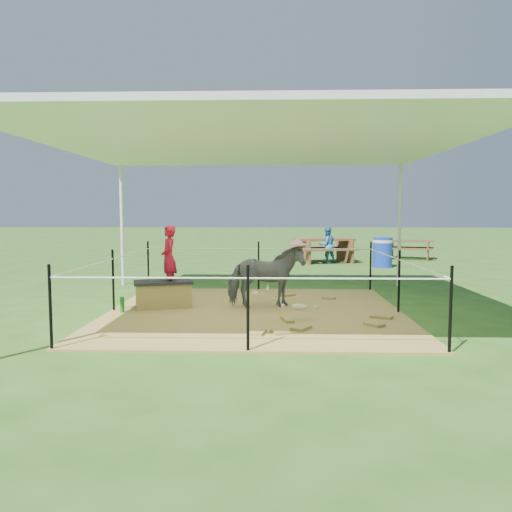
{
  "coord_description": "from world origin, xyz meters",
  "views": [
    {
      "loc": [
        0.27,
        -7.76,
        1.58
      ],
      "look_at": [
        0.0,
        0.6,
        0.85
      ],
      "focal_mm": 35.0,
      "sensor_mm": 36.0,
      "label": 1
    }
  ],
  "objects_px": {
    "woman": "(169,252)",
    "picnic_table_far": "(409,250)",
    "pony": "(266,277)",
    "straw_bale": "(163,295)",
    "green_bottle": "(122,305)",
    "picnic_table_near": "(324,250)",
    "distant_person": "(327,245)",
    "foal": "(299,305)",
    "trash_barrel": "(382,252)"
  },
  "relations": [
    {
      "from": "green_bottle",
      "to": "foal",
      "type": "height_order",
      "value": "foal"
    },
    {
      "from": "distant_person",
      "to": "pony",
      "type": "bearing_deg",
      "value": 52.13
    },
    {
      "from": "trash_barrel",
      "to": "picnic_table_far",
      "type": "xyz_separation_m",
      "value": [
        1.49,
        2.62,
        -0.11
      ]
    },
    {
      "from": "trash_barrel",
      "to": "distant_person",
      "type": "height_order",
      "value": "distant_person"
    },
    {
      "from": "picnic_table_far",
      "to": "distant_person",
      "type": "bearing_deg",
      "value": -133.7
    },
    {
      "from": "woman",
      "to": "pony",
      "type": "xyz_separation_m",
      "value": [
        1.58,
        0.0,
        -0.4
      ]
    },
    {
      "from": "distant_person",
      "to": "green_bottle",
      "type": "bearing_deg",
      "value": 38.74
    },
    {
      "from": "straw_bale",
      "to": "distant_person",
      "type": "relative_size",
      "value": 0.77
    },
    {
      "from": "distant_person",
      "to": "trash_barrel",
      "type": "bearing_deg",
      "value": 120.26
    },
    {
      "from": "straw_bale",
      "to": "woman",
      "type": "height_order",
      "value": "woman"
    },
    {
      "from": "straw_bale",
      "to": "picnic_table_far",
      "type": "distance_m",
      "value": 11.12
    },
    {
      "from": "woman",
      "to": "pony",
      "type": "height_order",
      "value": "woman"
    },
    {
      "from": "green_bottle",
      "to": "trash_barrel",
      "type": "height_order",
      "value": "trash_barrel"
    },
    {
      "from": "green_bottle",
      "to": "picnic_table_far",
      "type": "bearing_deg",
      "value": 53.53
    },
    {
      "from": "trash_barrel",
      "to": "picnic_table_far",
      "type": "bearing_deg",
      "value": 60.37
    },
    {
      "from": "woman",
      "to": "trash_barrel",
      "type": "relative_size",
      "value": 1.22
    },
    {
      "from": "picnic_table_far",
      "to": "straw_bale",
      "type": "bearing_deg",
      "value": -106.93
    },
    {
      "from": "distant_person",
      "to": "woman",
      "type": "bearing_deg",
      "value": 41.35
    },
    {
      "from": "picnic_table_far",
      "to": "distant_person",
      "type": "distance_m",
      "value": 3.37
    },
    {
      "from": "foal",
      "to": "green_bottle",
      "type": "bearing_deg",
      "value": -166.42
    },
    {
      "from": "picnic_table_near",
      "to": "pony",
      "type": "bearing_deg",
      "value": -118.44
    },
    {
      "from": "picnic_table_near",
      "to": "picnic_table_far",
      "type": "xyz_separation_m",
      "value": [
        3.02,
        1.25,
        -0.06
      ]
    },
    {
      "from": "picnic_table_near",
      "to": "distant_person",
      "type": "distance_m",
      "value": 0.37
    },
    {
      "from": "woman",
      "to": "picnic_table_far",
      "type": "bearing_deg",
      "value": 128.11
    },
    {
      "from": "trash_barrel",
      "to": "picnic_table_far",
      "type": "relative_size",
      "value": 0.56
    },
    {
      "from": "green_bottle",
      "to": "pony",
      "type": "height_order",
      "value": "pony"
    },
    {
      "from": "picnic_table_near",
      "to": "distant_person",
      "type": "height_order",
      "value": "distant_person"
    },
    {
      "from": "trash_barrel",
      "to": "woman",
      "type": "bearing_deg",
      "value": -127.21
    },
    {
      "from": "trash_barrel",
      "to": "green_bottle",
      "type": "bearing_deg",
      "value": -128.8
    },
    {
      "from": "pony",
      "to": "picnic_table_far",
      "type": "bearing_deg",
      "value": -38.51
    },
    {
      "from": "green_bottle",
      "to": "picnic_table_far",
      "type": "height_order",
      "value": "picnic_table_far"
    },
    {
      "from": "pony",
      "to": "distant_person",
      "type": "xyz_separation_m",
      "value": [
        1.81,
        7.49,
        0.03
      ]
    },
    {
      "from": "woman",
      "to": "picnic_table_near",
      "type": "distance_m",
      "value": 8.51
    },
    {
      "from": "green_bottle",
      "to": "distant_person",
      "type": "height_order",
      "value": "distant_person"
    },
    {
      "from": "trash_barrel",
      "to": "straw_bale",
      "type": "bearing_deg",
      "value": -127.77
    },
    {
      "from": "picnic_table_far",
      "to": "pony",
      "type": "bearing_deg",
      "value": -99.24
    },
    {
      "from": "straw_bale",
      "to": "woman",
      "type": "bearing_deg",
      "value": 0.0
    },
    {
      "from": "picnic_table_near",
      "to": "green_bottle",
      "type": "bearing_deg",
      "value": -131.55
    },
    {
      "from": "pony",
      "to": "foal",
      "type": "relative_size",
      "value": 1.58
    },
    {
      "from": "green_bottle",
      "to": "pony",
      "type": "bearing_deg",
      "value": 11.42
    },
    {
      "from": "woman",
      "to": "green_bottle",
      "type": "relative_size",
      "value": 4.32
    },
    {
      "from": "straw_bale",
      "to": "trash_barrel",
      "type": "xyz_separation_m",
      "value": [
        4.98,
        6.43,
        0.21
      ]
    },
    {
      "from": "straw_bale",
      "to": "woman",
      "type": "distance_m",
      "value": 0.73
    },
    {
      "from": "woman",
      "to": "distant_person",
      "type": "distance_m",
      "value": 8.23
    },
    {
      "from": "woman",
      "to": "foal",
      "type": "bearing_deg",
      "value": 49.61
    },
    {
      "from": "green_bottle",
      "to": "distant_person",
      "type": "bearing_deg",
      "value": 62.99
    },
    {
      "from": "picnic_table_near",
      "to": "distant_person",
      "type": "xyz_separation_m",
      "value": [
        0.05,
        -0.31,
        0.19
      ]
    },
    {
      "from": "pony",
      "to": "green_bottle",
      "type": "bearing_deg",
      "value": 90.79
    },
    {
      "from": "straw_bale",
      "to": "distant_person",
      "type": "height_order",
      "value": "distant_person"
    },
    {
      "from": "foal",
      "to": "picnic_table_far",
      "type": "xyz_separation_m",
      "value": [
        4.29,
        9.96,
        0.08
      ]
    }
  ]
}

